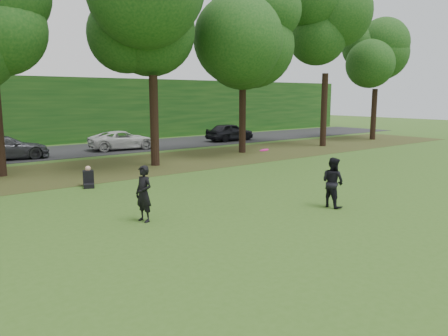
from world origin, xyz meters
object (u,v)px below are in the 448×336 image
player_right (333,182)px  seated_person (88,179)px  player_left (144,194)px  frisbee (264,150)px

player_right → seated_person: bearing=33.9°
seated_person → player_right: bearing=-38.6°
player_left → player_right: player_right is taller
player_right → seated_person: 9.56m
frisbee → seated_person: size_ratio=0.41×
frisbee → seated_person: bearing=112.2°
player_right → frisbee: bearing=67.6°
seated_person → frisbee: bearing=-48.5°
player_left → seated_person: bearing=161.9°
frisbee → seated_person: frisbee is taller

